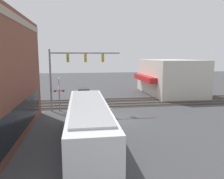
% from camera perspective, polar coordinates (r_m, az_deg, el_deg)
% --- Properties ---
extents(ground_plane, '(120.00, 120.00, 0.00)m').
position_cam_1_polar(ground_plane, '(21.28, 0.85, -7.90)').
color(ground_plane, '#424244').
extents(shop_building, '(12.52, 8.45, 5.49)m').
position_cam_1_polar(shop_building, '(36.65, 14.71, 3.22)').
color(shop_building, beige).
rests_on(shop_building, ground).
extents(city_bus, '(11.86, 2.59, 3.04)m').
position_cam_1_polar(city_bus, '(14.80, -6.15, -8.65)').
color(city_bus, white).
rests_on(city_bus, ground).
extents(traffic_signal_gantry, '(0.42, 7.72, 6.82)m').
position_cam_1_polar(traffic_signal_gantry, '(24.34, -10.37, 6.21)').
color(traffic_signal_gantry, gray).
rests_on(traffic_signal_gantry, ground).
extents(crossing_signal, '(1.41, 1.18, 3.81)m').
position_cam_1_polar(crossing_signal, '(24.71, -13.63, -0.35)').
color(crossing_signal, gray).
rests_on(crossing_signal, ground).
extents(rail_track_near, '(2.60, 60.00, 0.15)m').
position_cam_1_polar(rail_track_near, '(27.02, -1.22, -4.23)').
color(rail_track_near, '#332D28').
rests_on(rail_track_near, ground).
extents(rail_track_far, '(2.60, 60.00, 0.15)m').
position_cam_1_polar(rail_track_far, '(30.12, -1.99, -2.87)').
color(rail_track_far, '#332D28').
rests_on(rail_track_far, ground).
extents(parked_car_white, '(4.52, 1.82, 1.51)m').
position_cam_1_polar(parked_car_white, '(31.90, -7.44, -1.06)').
color(parked_car_white, silver).
rests_on(parked_car_white, ground).
extents(pedestrian_near_bus, '(0.34, 0.34, 1.68)m').
position_cam_1_polar(pedestrian_near_bus, '(19.01, -0.24, -7.26)').
color(pedestrian_near_bus, '#473828').
rests_on(pedestrian_near_bus, ground).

